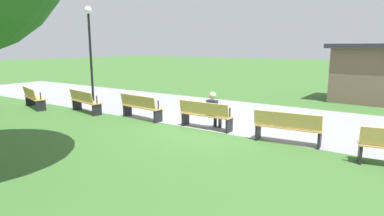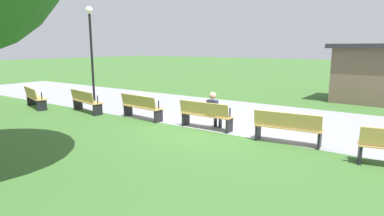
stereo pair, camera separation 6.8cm
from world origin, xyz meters
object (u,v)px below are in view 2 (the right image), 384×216
bench_4 (205,115)px  kiosk (365,72)px  bench_2 (85,101)px  bench_1 (34,97)px  person_seated (214,109)px  bench_3 (141,106)px  lamp_post (91,38)px  bench_5 (287,127)px

bench_4 → kiosk: kiosk is taller
bench_2 → kiosk: bearing=56.8°
bench_1 → person_seated: person_seated is taller
bench_3 → bench_4: size_ratio=1.02×
bench_1 → person_seated: bearing=24.9°
bench_1 → kiosk: kiosk is taller
bench_4 → lamp_post: bearing=171.7°
bench_4 → bench_5: same height
person_seated → bench_3: bearing=-174.7°
bench_3 → person_seated: size_ratio=1.49×
bench_2 → lamp_post: lamp_post is taller
bench_4 → bench_3: bearing=-177.3°
bench_5 → kiosk: (0.76, 8.63, 0.92)m
bench_1 → bench_5: 10.54m
kiosk → bench_4: bearing=-109.3°
bench_3 → bench_4: same height
bench_1 → bench_4: size_ratio=1.04×
bench_4 → kiosk: (3.41, 8.51, 0.92)m
bench_3 → kiosk: size_ratio=0.57×
bench_1 → kiosk: 14.83m
bench_1 → bench_5: bearing=21.5°
person_seated → lamp_post: 7.19m
bench_4 → bench_5: size_ratio=0.98×
person_seated → lamp_post: lamp_post is taller
bench_4 → bench_5: bearing=-2.7°
bench_2 → person_seated: 5.53m
bench_5 → lamp_post: 9.58m
bench_3 → kiosk: kiosk is taller
bench_1 → bench_3: same height
bench_3 → bench_2: bearing=-166.6°
bench_5 → kiosk: kiosk is taller
bench_5 → lamp_post: (-9.19, 1.07, 2.48)m
bench_2 → bench_1: bearing=-155.9°
bench_2 → bench_3: (2.62, 0.37, 0.00)m
bench_1 → person_seated: size_ratio=1.51×
bench_4 → bench_2: bearing=-174.7°
person_seated → bench_1: bearing=-171.2°
bench_2 → bench_5: size_ratio=1.01×
bench_2 → bench_4: bearing=16.1°
person_seated → bench_2: bearing=-173.4°
bench_1 → kiosk: (11.26, 9.62, 0.92)m
kiosk → bench_2: bearing=-131.4°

